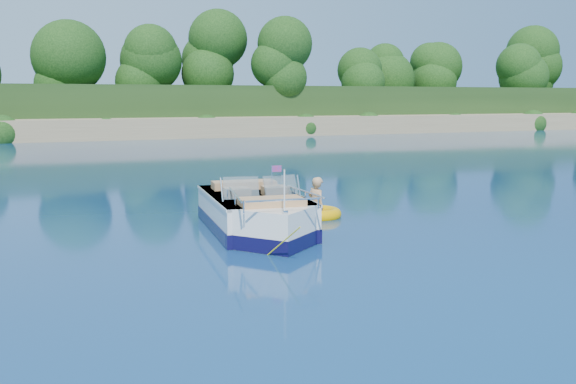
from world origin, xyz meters
name	(u,v)px	position (x,y,z in m)	size (l,w,h in m)	color
ground	(318,236)	(0.00, 0.00, 0.00)	(160.00, 160.00, 0.00)	#091641
shoreline	(80,116)	(0.00, 63.77, 0.98)	(170.00, 59.00, 6.00)	#8B7751
treeline	(101,65)	(0.04, 41.01, 5.55)	(150.00, 7.12, 8.19)	#302010
motorboat	(258,217)	(-1.11, 0.82, 0.36)	(2.36, 5.60, 1.86)	white
tow_tube	(318,214)	(0.93, 2.03, 0.08)	(1.39, 1.39, 0.32)	#EFA600
boy	(315,217)	(0.89, 2.12, 0.00)	(0.56, 0.37, 1.53)	tan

